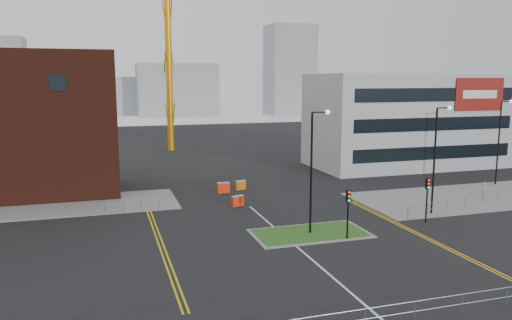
{
  "coord_description": "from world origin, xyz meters",
  "views": [
    {
      "loc": [
        -12.31,
        -24.83,
        11.35
      ],
      "look_at": [
        -0.82,
        12.49,
        5.0
      ],
      "focal_mm": 35.0,
      "sensor_mm": 36.0,
      "label": 1
    }
  ],
  "objects": [
    {
      "name": "barrier_right",
      "position": [
        -1.0,
        17.54,
        0.51
      ],
      "size": [
        1.18,
        0.67,
        0.95
      ],
      "color": "#FC310E",
      "rests_on": "ground"
    },
    {
      "name": "skyline_b",
      "position": [
        10.0,
        130.0,
        8.0
      ],
      "size": [
        24.0,
        12.0,
        16.0
      ],
      "primitive_type": "cube",
      "color": "gray",
      "rests_on": "ground"
    },
    {
      "name": "pavement_right",
      "position": [
        22.0,
        14.0,
        0.06
      ],
      "size": [
        24.0,
        10.0,
        0.12
      ],
      "primitive_type": "cube",
      "color": "slate",
      "rests_on": "ground"
    },
    {
      "name": "railing_front",
      "position": [
        0.0,
        -6.0,
        0.78
      ],
      "size": [
        24.05,
        0.05,
        1.1
      ],
      "color": "gray",
      "rests_on": "ground"
    },
    {
      "name": "centre_line",
      "position": [
        0.0,
        2.0,
        0.01
      ],
      "size": [
        0.15,
        30.0,
        0.01
      ],
      "primitive_type": "cube",
      "color": "silver",
      "rests_on": "ground"
    },
    {
      "name": "streetlamp_right_far",
      "position": [
        28.22,
        18.0,
        5.41
      ],
      "size": [
        1.46,
        0.36,
        9.18
      ],
      "color": "black",
      "rests_on": "ground"
    },
    {
      "name": "skyline_d",
      "position": [
        -8.0,
        140.0,
        6.0
      ],
      "size": [
        30.0,
        12.0,
        12.0
      ],
      "primitive_type": "cube",
      "color": "gray",
      "rests_on": "ground"
    },
    {
      "name": "barrier_left",
      "position": [
        -1.0,
        23.09,
        0.57
      ],
      "size": [
        1.28,
        0.49,
        1.05
      ],
      "color": "#F32F0D",
      "rests_on": "ground"
    },
    {
      "name": "yellow_right_a",
      "position": [
        9.5,
        6.0,
        0.01
      ],
      "size": [
        0.12,
        20.0,
        0.01
      ],
      "primitive_type": "cube",
      "color": "gold",
      "rests_on": "ground"
    },
    {
      "name": "barrier_mid",
      "position": [
        1.04,
        24.0,
        0.51
      ],
      "size": [
        1.18,
        0.68,
        0.94
      ],
      "color": "orange",
      "rests_on": "ground"
    },
    {
      "name": "pedestrian",
      "position": [
        22.18,
        13.08,
        0.84
      ],
      "size": [
        0.72,
        0.71,
        1.68
      ],
      "primitive_type": "imported",
      "rotation": [
        0.0,
        0.0,
        0.73
      ],
      "color": "pink",
      "rests_on": "ground"
    },
    {
      "name": "traffic_light_island",
      "position": [
        4.0,
        5.98,
        2.57
      ],
      "size": [
        0.28,
        0.33,
        3.65
      ],
      "color": "black",
      "rests_on": "ground"
    },
    {
      "name": "skyline_c",
      "position": [
        45.0,
        125.0,
        14.0
      ],
      "size": [
        14.0,
        12.0,
        28.0
      ],
      "primitive_type": "cube",
      "color": "gray",
      "rests_on": "ground"
    },
    {
      "name": "yellow_right_b",
      "position": [
        9.8,
        6.0,
        0.01
      ],
      "size": [
        0.12,
        20.0,
        0.01
      ],
      "primitive_type": "cube",
      "color": "gold",
      "rests_on": "ground"
    },
    {
      "name": "railing_left",
      "position": [
        -11.0,
        18.0,
        0.74
      ],
      "size": [
        6.05,
        0.05,
        1.1
      ],
      "color": "gray",
      "rests_on": "ground"
    },
    {
      "name": "yellow_left_b",
      "position": [
        -8.7,
        10.0,
        0.01
      ],
      "size": [
        0.12,
        24.0,
        0.01
      ],
      "primitive_type": "cube",
      "color": "gold",
      "rests_on": "ground"
    },
    {
      "name": "pavement_left",
      "position": [
        -20.0,
        22.0,
        0.06
      ],
      "size": [
        28.0,
        8.0,
        0.12
      ],
      "primitive_type": "cube",
      "color": "slate",
      "rests_on": "ground"
    },
    {
      "name": "ground",
      "position": [
        0.0,
        0.0,
        0.0
      ],
      "size": [
        200.0,
        200.0,
        0.0
      ],
      "primitive_type": "plane",
      "color": "black",
      "rests_on": "ground"
    },
    {
      "name": "railing_right",
      "position": [
        20.5,
        11.5,
        0.78
      ],
      "size": [
        19.05,
        5.05,
        1.1
      ],
      "color": "gray",
      "rests_on": "ground"
    },
    {
      "name": "streetlamp_island",
      "position": [
        2.22,
        8.0,
        5.41
      ],
      "size": [
        1.46,
        0.36,
        9.18
      ],
      "color": "black",
      "rests_on": "ground"
    },
    {
      "name": "grass_island",
      "position": [
        2.0,
        8.0,
        0.06
      ],
      "size": [
        8.0,
        4.0,
        0.12
      ],
      "primitive_type": "cube",
      "color": "#23531B",
      "rests_on": "ground"
    },
    {
      "name": "yellow_left_a",
      "position": [
        -9.0,
        10.0,
        0.01
      ],
      "size": [
        0.12,
        24.0,
        0.01
      ],
      "primitive_type": "cube",
      "color": "gold",
      "rests_on": "ground"
    },
    {
      "name": "island_kerb",
      "position": [
        2.0,
        8.0,
        0.04
      ],
      "size": [
        8.6,
        4.6,
        0.08
      ],
      "primitive_type": "cube",
      "color": "slate",
      "rests_on": "ground"
    },
    {
      "name": "traffic_light_right",
      "position": [
        12.0,
        7.98,
        2.57
      ],
      "size": [
        0.28,
        0.33,
        3.65
      ],
      "color": "black",
      "rests_on": "ground"
    },
    {
      "name": "office_block",
      "position": [
        26.01,
        31.97,
        6.0
      ],
      "size": [
        25.0,
        12.2,
        12.0
      ],
      "color": "#B4B6B9",
      "rests_on": "ground"
    },
    {
      "name": "streetlamp_right_near",
      "position": [
        14.22,
        10.0,
        5.41
      ],
      "size": [
        1.46,
        0.36,
        9.18
      ],
      "color": "black",
      "rests_on": "ground"
    }
  ]
}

